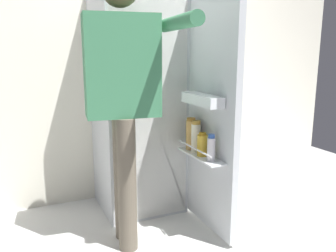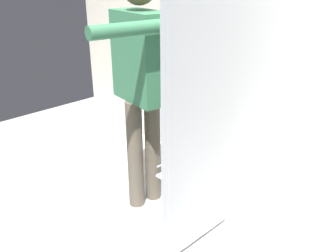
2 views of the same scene
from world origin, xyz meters
TOP-DOWN VIEW (x-y plane):
  - ground_plane at (0.00, 0.00)m, footprint 5.48×5.48m
  - kitchen_wall at (0.00, 0.88)m, footprint 4.40×0.10m
  - refrigerator at (0.03, 0.49)m, footprint 0.66×1.18m
  - person at (-0.26, 0.02)m, footprint 0.57×0.81m

SIDE VIEW (x-z plane):
  - ground_plane at x=0.00m, z-range 0.00..0.00m
  - refrigerator at x=0.03m, z-range 0.00..1.72m
  - person at x=-0.26m, z-range 0.18..1.91m
  - kitchen_wall at x=0.00m, z-range 0.00..2.56m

